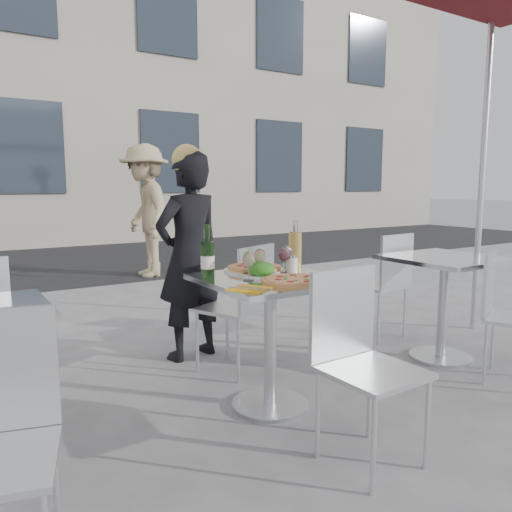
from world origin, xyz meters
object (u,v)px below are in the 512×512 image
napkin_right (327,277)px  wineglass_white_a (249,260)px  chair_far (243,298)px  carafe (295,249)px  pedestrian_b (146,211)px  pizza_far (254,268)px  side_table_right (444,286)px  wine_bottle (208,258)px  wineglass_white_b (260,257)px  wineglass_red_a (284,255)px  sugar_shaker (292,264)px  napkin_left (249,289)px  woman_diner (189,257)px  wineglass_red_b (287,253)px  side_chair_rfar (385,277)px  main_table (270,314)px  side_chair_rnear (504,306)px  chair_near (358,349)px  pizza_near (296,280)px  salad_plate (261,271)px

napkin_right → wineglass_white_a: bearing=139.5°
chair_far → carafe: size_ratio=2.99×
pedestrian_b → pizza_far: bearing=-6.6°
side_table_right → wine_bottle: size_ratio=2.54×
carafe → wineglass_white_b: carafe is taller
pedestrian_b → wineglass_red_a: 4.41m
chair_far → pedestrian_b: (0.74, 3.85, 0.39)m
side_table_right → wineglass_white_b: wineglass_white_b is taller
carafe → sugar_shaker: size_ratio=2.71×
napkin_right → napkin_left: bearing=165.6°
woman_diner → wineglass_white_a: size_ratio=9.45×
wine_bottle → wineglass_red_b: 0.49m
side_chair_rfar → napkin_left: bearing=18.0°
chair_far → wineglass_white_a: (-0.29, -0.54, 0.35)m
main_table → chair_far: (0.14, 0.53, -0.03)m
chair_far → sugar_shaker: bearing=69.1°
main_table → sugar_shaker: 0.32m
wine_bottle → wineglass_red_a: 0.44m
woman_diner → wineglass_white_a: (-0.13, -1.03, 0.12)m
wineglass_red_a → napkin_left: (-0.39, -0.25, -0.11)m
woman_diner → wine_bottle: (-0.29, -0.86, 0.12)m
wineglass_white_b → side_chair_rfar: bearing=18.5°
main_table → napkin_right: napkin_right is taller
side_chair_rnear → wineglass_white_b: (-1.54, 0.51, 0.37)m
main_table → side_chair_rfar: size_ratio=0.86×
chair_near → wineglass_red_a: wineglass_red_a is taller
pedestrian_b → wineglass_red_b: size_ratio=11.52×
chair_far → wineglass_white_b: (-0.18, -0.48, 0.35)m
pizza_near → salad_plate: bearing=106.7°
carafe → napkin_left: bearing=-145.2°
salad_plate → side_chair_rfar: bearing=19.0°
woman_diner → wineglass_red_a: 0.99m
woman_diner → wineglass_white_a: bearing=70.6°
chair_far → salad_plate: (-0.18, -0.50, 0.27)m
wine_bottle → wineglass_red_b: (0.49, -0.06, -0.00)m
main_table → woman_diner: bearing=91.3°
wineglass_red_b → pizza_near: bearing=-117.6°
woman_diner → pizza_near: size_ratio=4.22×
pedestrian_b → wine_bottle: 4.39m
woman_diner → pedestrian_b: bearing=-117.4°
main_table → wineglass_red_b: size_ratio=4.76×
side_chair_rnear → wineglass_red_b: bearing=132.3°
chair_near → sugar_shaker: (0.12, 0.67, 0.29)m
pizza_far → woman_diner: bearing=93.8°
wineglass_white_a → side_chair_rfar: bearing=19.3°
wineglass_white_a → wineglass_white_b: bearing=29.3°
pedestrian_b → napkin_right: 4.61m
side_chair_rfar → napkin_right: (-1.26, -0.75, 0.24)m
pedestrian_b → carafe: bearing=-2.9°
pedestrian_b → sugar_shaker: 4.41m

